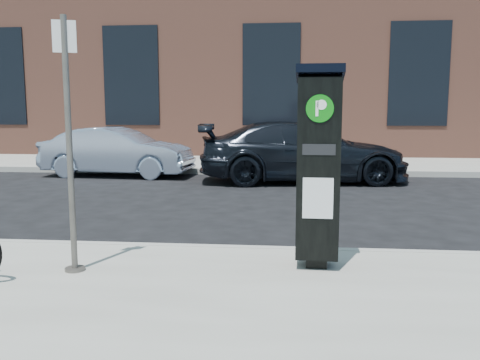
# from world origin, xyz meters

# --- Properties ---
(ground) EXTENTS (120.00, 120.00, 0.00)m
(ground) POSITION_xyz_m (0.00, 0.00, 0.00)
(ground) COLOR black
(ground) RESTS_ON ground
(sidewalk_far) EXTENTS (60.00, 12.00, 0.15)m
(sidewalk_far) POSITION_xyz_m (0.00, 14.00, 0.07)
(sidewalk_far) COLOR gray
(sidewalk_far) RESTS_ON ground
(curb_near) EXTENTS (60.00, 0.12, 0.16)m
(curb_near) POSITION_xyz_m (0.00, -0.02, 0.07)
(curb_near) COLOR #9E9B93
(curb_near) RESTS_ON ground
(curb_far) EXTENTS (60.00, 0.12, 0.16)m
(curb_far) POSITION_xyz_m (0.00, 8.02, 0.07)
(curb_far) COLOR #9E9B93
(curb_far) RESTS_ON ground
(building) EXTENTS (28.00, 10.05, 8.25)m
(building) POSITION_xyz_m (-0.00, 17.00, 4.15)
(building) COLOR brown
(building) RESTS_ON ground
(parking_kiosk) EXTENTS (0.50, 0.45, 2.11)m
(parking_kiosk) POSITION_xyz_m (0.95, -0.71, 1.23)
(parking_kiosk) COLOR black
(parking_kiosk) RESTS_ON sidewalk_near
(sign_pole) EXTENTS (0.22, 0.21, 2.58)m
(sign_pole) POSITION_xyz_m (-1.56, -1.10, 1.43)
(sign_pole) COLOR #59534E
(sign_pole) RESTS_ON sidewalk_near
(car_silver) EXTENTS (4.12, 1.67, 1.33)m
(car_silver) POSITION_xyz_m (-4.01, 7.40, 0.66)
(car_silver) COLOR #95A4BD
(car_silver) RESTS_ON ground
(car_dark) EXTENTS (5.42, 2.72, 1.51)m
(car_dark) POSITION_xyz_m (1.00, 6.80, 0.75)
(car_dark) COLOR black
(car_dark) RESTS_ON ground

